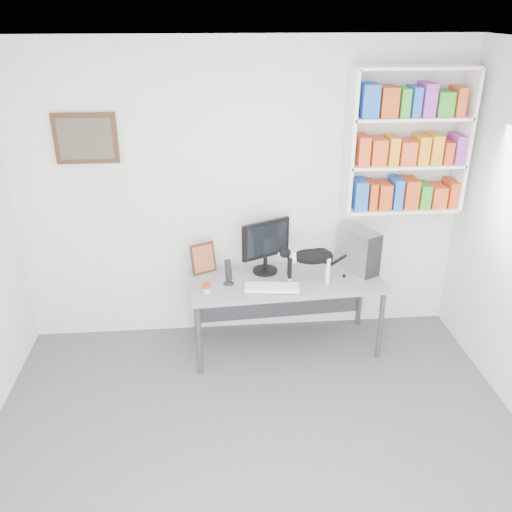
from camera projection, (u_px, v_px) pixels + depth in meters
name	position (u px, v px, depth m)	size (l,w,h in m)	color
room	(266.00, 310.00, 3.03)	(4.01, 4.01, 2.70)	#4F4F53
bookshelf	(407.00, 141.00, 4.60)	(1.03, 0.28, 1.24)	white
wall_art	(86.00, 138.00, 4.48)	(0.52, 0.04, 0.42)	#452716
desk	(285.00, 314.00, 4.92)	(1.69, 0.66, 0.71)	gray
monitor	(265.00, 246.00, 4.81)	(0.47, 0.23, 0.50)	black
keyboard	(272.00, 287.00, 4.60)	(0.46, 0.18, 0.04)	white
pc_tower	(358.00, 250.00, 4.86)	(0.18, 0.40, 0.40)	silver
speaker	(228.00, 272.00, 4.65)	(0.10, 0.10, 0.23)	black
leaning_print	(203.00, 258.00, 4.85)	(0.23, 0.09, 0.28)	#452716
soup_can	(207.00, 288.00, 4.53)	(0.06, 0.06, 0.09)	#B32B0F
cat	(310.00, 265.00, 4.66)	(0.53, 0.14, 0.33)	black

